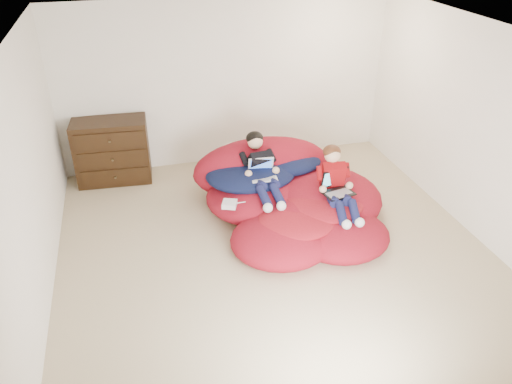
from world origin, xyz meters
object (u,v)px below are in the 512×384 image
object	(u,v)px
dresser	(112,151)
laptop_white	(263,172)
older_boy	(261,166)
beanbag_pile	(289,197)
younger_boy	(337,181)
laptop_black	(337,186)

from	to	relation	value
dresser	laptop_white	xyz separation A→B (m)	(1.86, -1.46, 0.15)
older_boy	laptop_white	xyz separation A→B (m)	(0.00, -0.09, -0.04)
dresser	beanbag_pile	bearing A→B (deg)	-35.71
dresser	younger_boy	xyz separation A→B (m)	(2.67, -1.96, 0.17)
dresser	laptop_black	bearing A→B (deg)	-36.43
older_boy	younger_boy	distance (m)	1.00
dresser	older_boy	xyz separation A→B (m)	(1.86, -1.37, 0.19)
laptop_black	dresser	bearing A→B (deg)	143.57
laptop_black	older_boy	bearing A→B (deg)	143.36
younger_boy	laptop_white	xyz separation A→B (m)	(-0.81, 0.50, -0.01)
laptop_white	laptop_black	size ratio (longest dim) A/B	0.83
laptop_white	laptop_black	distance (m)	0.96
beanbag_pile	laptop_black	bearing A→B (deg)	-39.56
laptop_white	younger_boy	bearing A→B (deg)	-31.55
laptop_black	laptop_white	bearing A→B (deg)	147.73
dresser	older_boy	distance (m)	2.32
dresser	beanbag_pile	world-z (taller)	dresser
younger_boy	laptop_black	world-z (taller)	younger_boy
beanbag_pile	younger_boy	distance (m)	0.72
beanbag_pile	older_boy	xyz separation A→B (m)	(-0.33, 0.20, 0.40)
dresser	beanbag_pile	xyz separation A→B (m)	(2.19, -1.58, -0.20)
younger_boy	laptop_white	bearing A→B (deg)	148.45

